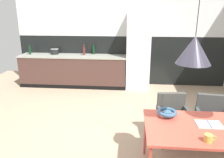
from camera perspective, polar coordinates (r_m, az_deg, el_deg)
ground_plane at (r=3.75m, az=0.41°, el=-16.41°), size 8.47×8.47×0.00m
back_wall_splashback_dark at (r=6.46m, az=2.82°, el=4.91°), size 6.08×0.12×1.40m
back_wall_panel_upper at (r=6.31m, az=3.01°, el=17.39°), size 6.08×0.12×1.40m
kitchen_counter at (r=6.39m, az=-9.98°, el=2.17°), size 3.02×0.63×0.89m
refrigerator_column at (r=6.04m, az=6.84°, el=7.16°), size 0.63×0.60×2.06m
dining_table at (r=3.01m, az=24.54°, el=-12.09°), size 1.62×0.91×0.72m
armchair_corner_seat at (r=3.73m, az=15.49°, el=-8.30°), size 0.53×0.52×0.79m
armchair_near_window at (r=3.89m, az=24.53°, el=-8.33°), size 0.54×0.53×0.79m
fruit_bowl at (r=3.06m, az=14.15°, el=-8.46°), size 0.26×0.26×0.09m
open_book at (r=3.03m, az=23.94°, el=-10.74°), size 0.31×0.21×0.02m
mug_tall_blue at (r=2.66m, az=23.83°, el=-13.90°), size 0.13×0.09×0.09m
cooking_pot at (r=6.55m, az=-14.68°, el=6.94°), size 0.23×0.23×0.18m
bottle_vinegar_dark at (r=6.74m, az=-20.60°, el=7.03°), size 0.06×0.06×0.28m
bottle_spice_small at (r=6.36m, az=-4.83°, el=7.62°), size 0.07×0.07×0.31m
bottle_wine_green at (r=6.26m, az=-7.30°, el=7.27°), size 0.06×0.06×0.31m
pendant_lamp_over_table_near at (r=2.57m, az=20.58°, el=7.07°), size 0.38×0.38×1.23m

